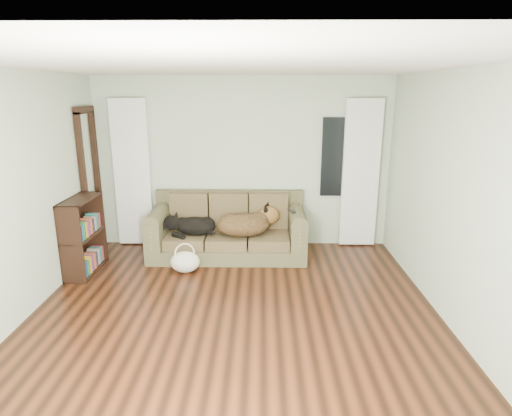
{
  "coord_description": "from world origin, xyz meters",
  "views": [
    {
      "loc": [
        0.29,
        -4.02,
        2.37
      ],
      "look_at": [
        0.22,
        1.6,
        0.83
      ],
      "focal_mm": 30.0,
      "sensor_mm": 36.0,
      "label": 1
    }
  ],
  "objects_px": {
    "dog_black_lab": "(193,226)",
    "tote_bag": "(185,261)",
    "sofa": "(228,226)",
    "bookshelf": "(83,236)",
    "dog_shepherd": "(246,225)"
  },
  "relations": [
    {
      "from": "dog_shepherd",
      "to": "bookshelf",
      "type": "height_order",
      "value": "bookshelf"
    },
    {
      "from": "tote_bag",
      "to": "sofa",
      "type": "bearing_deg",
      "value": 50.06
    },
    {
      "from": "dog_shepherd",
      "to": "dog_black_lab",
      "type": "bearing_deg",
      "value": -8.37
    },
    {
      "from": "dog_black_lab",
      "to": "tote_bag",
      "type": "distance_m",
      "value": 0.65
    },
    {
      "from": "tote_bag",
      "to": "bookshelf",
      "type": "height_order",
      "value": "bookshelf"
    },
    {
      "from": "tote_bag",
      "to": "dog_black_lab",
      "type": "bearing_deg",
      "value": 86.95
    },
    {
      "from": "sofa",
      "to": "tote_bag",
      "type": "relative_size",
      "value": 5.71
    },
    {
      "from": "dog_black_lab",
      "to": "dog_shepherd",
      "type": "relative_size",
      "value": 0.76
    },
    {
      "from": "tote_bag",
      "to": "bookshelf",
      "type": "xyz_separation_m",
      "value": [
        -1.35,
        0.01,
        0.34
      ]
    },
    {
      "from": "sofa",
      "to": "dog_black_lab",
      "type": "bearing_deg",
      "value": -171.7
    },
    {
      "from": "sofa",
      "to": "tote_bag",
      "type": "xyz_separation_m",
      "value": [
        -0.53,
        -0.64,
        -0.29
      ]
    },
    {
      "from": "sofa",
      "to": "dog_shepherd",
      "type": "relative_size",
      "value": 2.84
    },
    {
      "from": "sofa",
      "to": "bookshelf",
      "type": "height_order",
      "value": "bookshelf"
    },
    {
      "from": "dog_shepherd",
      "to": "bookshelf",
      "type": "relative_size",
      "value": 0.78
    },
    {
      "from": "sofa",
      "to": "dog_shepherd",
      "type": "distance_m",
      "value": 0.29
    }
  ]
}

